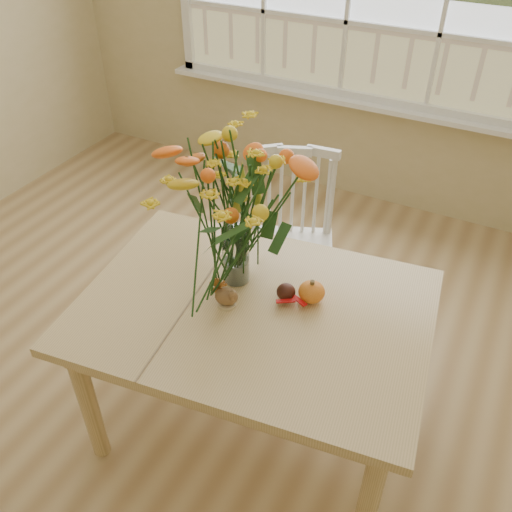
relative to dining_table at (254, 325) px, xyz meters
The scene contains 7 objects.
floor 0.76m from the dining_table, 150.61° to the right, with size 4.00×4.50×0.01m, color #A07B4D.
dining_table is the anchor object (origin of this frame).
windsor_chair 0.74m from the dining_table, 103.56° to the left, with size 0.53×0.52×0.89m.
flower_vase 0.47m from the dining_table, 140.21° to the left, with size 0.48×0.48×0.57m.
pumpkin 0.25m from the dining_table, 36.56° to the left, with size 0.10×0.10×0.08m, color orange.
turkey_figurine 0.17m from the dining_table, 157.27° to the right, with size 0.10×0.08×0.11m.
dark_gourd 0.18m from the dining_table, 47.14° to the left, with size 0.12×0.07×0.06m.
Camera 1 is at (1.09, -1.03, 2.03)m, focal length 38.00 mm.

